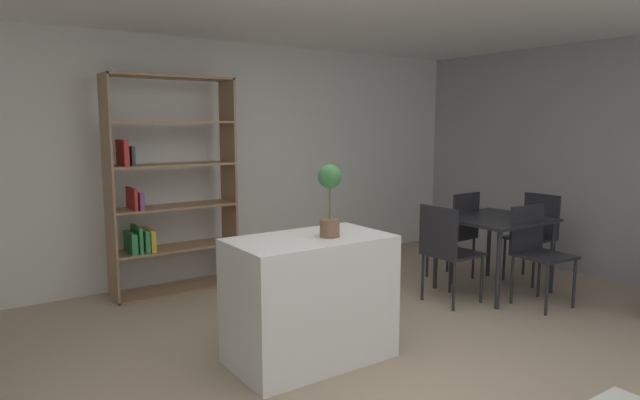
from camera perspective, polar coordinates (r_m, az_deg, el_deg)
ground_plane at (r=3.89m, az=5.19°, el=-17.68°), size 10.04×10.04×0.00m
back_partition at (r=6.05m, az=-12.60°, el=4.04°), size 7.29×0.06×2.57m
kitchen_island at (r=3.93m, az=-1.06°, el=-10.33°), size 1.13×0.65×0.90m
potted_plant_on_island at (r=3.77m, az=1.02°, el=0.59°), size 0.17×0.17×0.51m
open_bookshelf at (r=5.58m, az=-15.84°, el=0.97°), size 1.24×0.37×2.14m
dining_table at (r=5.72m, az=17.82°, el=-2.55°), size 0.96×0.89×0.76m
dining_chair_near at (r=5.48m, az=21.68°, el=-4.45°), size 0.47×0.47×0.92m
dining_chair_far at (r=6.03m, az=14.30°, el=-2.92°), size 0.42×0.43×0.96m
dining_chair_island_side at (r=5.21m, az=13.04°, el=-4.70°), size 0.46×0.45×0.93m
dining_chair_window_side at (r=6.30m, az=21.64°, el=-2.88°), size 0.43×0.42×0.93m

